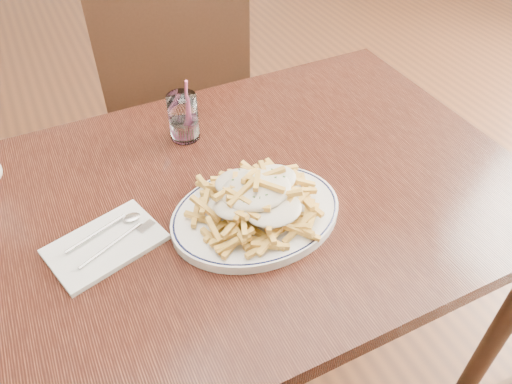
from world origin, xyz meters
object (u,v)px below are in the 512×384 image
chair_far (177,95)px  fries_plate (256,214)px  table (240,218)px  water_glass (184,120)px  loaded_fries (256,195)px

chair_far → fries_plate: 0.84m
chair_far → fries_plate: (-0.10, -0.81, 0.22)m
table → fries_plate: fries_plate is taller
fries_plate → water_glass: size_ratio=2.55×
fries_plate → loaded_fries: loaded_fries is taller
water_glass → fries_plate: bearing=-84.3°
fries_plate → loaded_fries: 0.05m
loaded_fries → table: bearing=88.4°
chair_far → fries_plate: size_ratio=2.54×
table → water_glass: (-0.03, 0.22, 0.13)m
chair_far → loaded_fries: size_ratio=3.54×
table → fries_plate: bearing=-91.6°
loaded_fries → water_glass: (-0.03, 0.31, -0.02)m
chair_far → water_glass: 0.57m
fries_plate → table: bearing=88.4°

